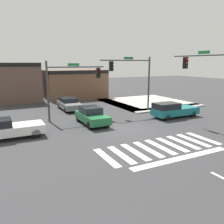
{
  "coord_description": "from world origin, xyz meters",
  "views": [
    {
      "loc": [
        -9.17,
        -15.76,
        5.29
      ],
      "look_at": [
        -1.15,
        0.09,
        1.53
      ],
      "focal_mm": 37.42,
      "sensor_mm": 36.0,
      "label": 1
    }
  ],
  "objects": [
    {
      "name": "car_teal",
      "position": [
        6.3,
        1.54,
        0.76
      ],
      "size": [
        4.76,
        1.79,
        1.51
      ],
      "color": "#196B70",
      "rests_on": "ground_plane"
    },
    {
      "name": "traffic_signal_northwest",
      "position": [
        -2.73,
        5.28,
        3.74
      ],
      "size": [
        5.56,
        0.32,
        5.46
      ],
      "color": "#383A3D",
      "rests_on": "ground_plane"
    },
    {
      "name": "crosswalk_near",
      "position": [
        -0.0,
        -4.5,
        0.0
      ],
      "size": [
        8.09,
        2.96,
        0.01
      ],
      "color": "silver",
      "rests_on": "ground_plane"
    },
    {
      "name": "car_white",
      "position": [
        -8.5,
        1.72,
        0.74
      ],
      "size": [
        4.29,
        1.83,
        1.46
      ],
      "color": "white",
      "rests_on": "ground_plane"
    },
    {
      "name": "curb_corner_northeast",
      "position": [
        8.49,
        9.42,
        0.07
      ],
      "size": [
        10.0,
        10.6,
        0.15
      ],
      "color": "#B2AA9E",
      "rests_on": "ground_plane"
    },
    {
      "name": "traffic_signal_northeast",
      "position": [
        3.89,
        5.22,
        4.15
      ],
      "size": [
        5.89,
        0.32,
        5.9
      ],
      "rotation": [
        0.0,
        0.0,
        3.14
      ],
      "color": "#383A3D",
      "rests_on": "ground_plane"
    },
    {
      "name": "storefront_row",
      "position": [
        -1.93,
        18.79,
        2.37
      ],
      "size": [
        16.34,
        6.05,
        5.29
      ],
      "color": "brown",
      "rests_on": "ground_plane"
    },
    {
      "name": "ground_plane",
      "position": [
        0.0,
        0.0,
        0.0
      ],
      "size": [
        120.0,
        120.0,
        0.0
      ],
      "primitive_type": "plane",
      "color": "#353538"
    },
    {
      "name": "car_green",
      "position": [
        -1.78,
        2.77,
        0.76
      ],
      "size": [
        1.8,
        4.16,
        1.52
      ],
      "rotation": [
        0.0,
        0.0,
        -1.57
      ],
      "color": "#1E6638",
      "rests_on": "ground_plane"
    },
    {
      "name": "traffic_signal_southeast",
      "position": [
        5.44,
        -3.15,
        4.37
      ],
      "size": [
        0.32,
        6.02,
        6.19
      ],
      "rotation": [
        0.0,
        0.0,
        1.57
      ],
      "color": "#383A3D",
      "rests_on": "ground_plane"
    },
    {
      "name": "car_gray",
      "position": [
        -1.67,
        9.9,
        0.69
      ],
      "size": [
        1.92,
        4.32,
        1.33
      ],
      "rotation": [
        0.0,
        0.0,
        -1.57
      ],
      "color": "slate",
      "rests_on": "ground_plane"
    }
  ]
}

